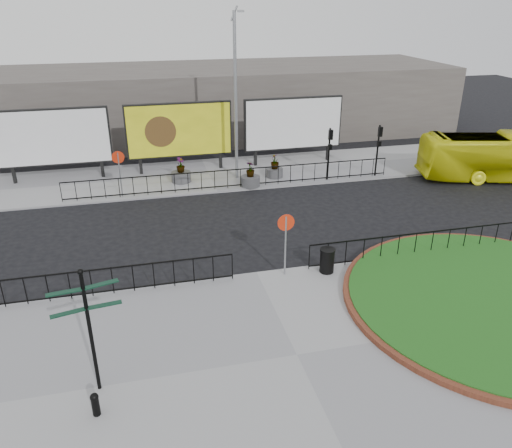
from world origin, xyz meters
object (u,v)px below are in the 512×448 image
object	(u,v)px
lamp_post	(236,96)
bus	(507,157)
fingerpost_sign	(88,320)
planter_a	(181,174)
billboard_mid	(179,130)
planter_c	(275,169)
bollard	(95,403)
litter_bin	(327,260)
planter_b	(250,178)

from	to	relation	value
lamp_post	bus	world-z (taller)	lamp_post
fingerpost_sign	planter_a	bearing A→B (deg)	69.28
billboard_mid	planter_c	size ratio (longest dim) A/B	4.43
fingerpost_sign	bollard	size ratio (longest dim) A/B	5.49
litter_bin	billboard_mid	bearing A→B (deg)	106.86
planter_c	planter_a	bearing A→B (deg)	175.29
billboard_mid	litter_bin	distance (m)	14.32
fingerpost_sign	bollard	xyz separation A→B (m)	(-0.03, -0.95, -1.86)
bollard	planter_b	size ratio (longest dim) A/B	0.48
bollard	litter_bin	size ratio (longest dim) A/B	0.69
fingerpost_sign	planter_b	bearing A→B (deg)	55.28
bollard	planter_a	xyz separation A→B (m)	(3.89, 17.00, 0.07)
billboard_mid	litter_bin	size ratio (longest dim) A/B	6.41
billboard_mid	bus	world-z (taller)	billboard_mid
litter_bin	planter_b	world-z (taller)	planter_b
fingerpost_sign	bus	world-z (taller)	fingerpost_sign
fingerpost_sign	planter_c	size ratio (longest dim) A/B	2.63
fingerpost_sign	planter_a	distance (m)	16.60
planter_a	planter_c	world-z (taller)	planter_a
lamp_post	planter_a	size ratio (longest dim) A/B	6.49
planter_a	planter_b	xyz separation A→B (m)	(3.67, -1.60, 0.00)
litter_bin	planter_c	bearing A→B (deg)	84.61
fingerpost_sign	planter_b	xyz separation A→B (m)	(7.54, 14.45, -1.78)
billboard_mid	planter_b	world-z (taller)	billboard_mid
bus	lamp_post	bearing A→B (deg)	90.31
bus	planter_c	xyz separation A→B (m)	(-12.97, 3.21, -0.76)
billboard_mid	bollard	distance (m)	19.53
fingerpost_sign	planter_b	world-z (taller)	fingerpost_sign
bollard	planter_c	distance (m)	18.99
bollard	planter_a	bearing A→B (deg)	77.10
litter_bin	planter_b	size ratio (longest dim) A/B	0.69
planter_b	lamp_post	bearing A→B (deg)	105.19
bollard	bus	size ratio (longest dim) A/B	0.07
fingerpost_sign	litter_bin	world-z (taller)	fingerpost_sign
planter_a	billboard_mid	bearing A→B (deg)	83.40
litter_bin	planter_b	xyz separation A→B (m)	(-0.67, 10.00, -0.04)
fingerpost_sign	planter_a	world-z (taller)	fingerpost_sign
planter_a	planter_b	size ratio (longest dim) A/B	1.01
litter_bin	planter_a	world-z (taller)	planter_a
planter_a	planter_b	distance (m)	4.00
billboard_mid	bus	distance (m)	19.03
billboard_mid	planter_b	size ratio (longest dim) A/B	4.41
bus	planter_b	xyz separation A→B (m)	(-14.69, 2.06, -0.80)
lamp_post	bollard	size ratio (longest dim) A/B	13.77
billboard_mid	fingerpost_sign	xyz separation A→B (m)	(-4.10, -18.02, -0.26)
bollard	litter_bin	bearing A→B (deg)	33.26
billboard_mid	lamp_post	distance (m)	4.23
billboard_mid	planter_b	bearing A→B (deg)	-46.06
billboard_mid	planter_b	xyz separation A→B (m)	(3.44, -3.57, -2.04)
lamp_post	litter_bin	xyz separation A→B (m)	(1.11, -11.60, -4.22)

